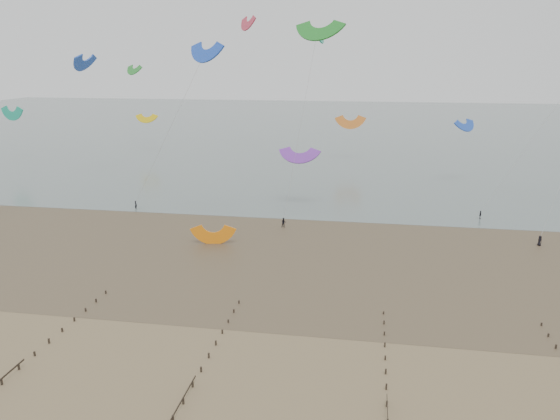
{
  "coord_description": "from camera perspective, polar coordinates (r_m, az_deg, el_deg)",
  "views": [
    {
      "loc": [
        19.56,
        -49.44,
        29.92
      ],
      "look_at": [
        6.58,
        28.0,
        8.0
      ],
      "focal_mm": 35.0,
      "sensor_mm": 36.0,
      "label": 1
    }
  ],
  "objects": [
    {
      "name": "ground",
      "position": [
        61.01,
        -10.83,
        -14.08
      ],
      "size": [
        500.0,
        500.0,
        0.0
      ],
      "primitive_type": "plane",
      "color": "brown",
      "rests_on": "ground"
    },
    {
      "name": "sea_and_shore",
      "position": [
        92.1,
        -5.9,
        -3.44
      ],
      "size": [
        500.0,
        665.0,
        0.03
      ],
      "color": "#475654",
      "rests_on": "ground"
    },
    {
      "name": "grounded_kite",
      "position": [
        91.9,
        -6.96,
        -3.52
      ],
      "size": [
        7.01,
        5.86,
        3.47
      ],
      "primitive_type": null,
      "rotation": [
        1.54,
        0.0,
        0.16
      ],
      "color": "orange",
      "rests_on": "ground"
    },
    {
      "name": "kites_airborne",
      "position": [
        137.35,
        -1.87,
        12.25
      ],
      "size": [
        231.49,
        108.38,
        37.69
      ],
      "color": "#159F7B",
      "rests_on": "ground"
    },
    {
      "name": "kitesurfer_lead",
      "position": [
        115.57,
        -14.83,
        0.51
      ],
      "size": [
        0.76,
        0.72,
        1.75
      ],
      "primitive_type": "imported",
      "rotation": [
        0.0,
        0.0,
        2.5
      ],
      "color": "black",
      "rests_on": "ground"
    },
    {
      "name": "kitesurfers",
      "position": [
        105.2,
        19.11,
        -1.33
      ],
      "size": [
        141.88,
        18.67,
        1.81
      ],
      "color": "black",
      "rests_on": "ground"
    }
  ]
}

